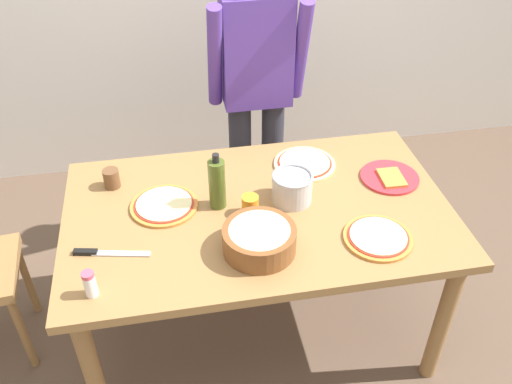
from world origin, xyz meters
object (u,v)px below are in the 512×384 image
(pizza_cooked_on_tray, at_px, (378,237))
(cup_orange, at_px, (250,205))
(salt_shaker, at_px, (90,284))
(pizza_second_cooked, at_px, (164,205))
(olive_oil_bottle, at_px, (217,184))
(cup_small_brown, at_px, (112,178))
(dining_table, at_px, (258,225))
(pizza_raw_on_board, at_px, (305,164))
(person_cook, at_px, (257,85))
(steel_pot, at_px, (292,187))
(chef_knife, at_px, (102,253))
(plate_with_slice, at_px, (390,177))
(popcorn_bowl, at_px, (259,237))

(pizza_cooked_on_tray, relative_size, cup_orange, 3.18)
(salt_shaker, bearing_deg, cup_orange, 28.45)
(pizza_cooked_on_tray, height_order, pizza_second_cooked, same)
(olive_oil_bottle, relative_size, cup_small_brown, 3.01)
(dining_table, bearing_deg, cup_orange, -148.89)
(pizza_raw_on_board, height_order, pizza_cooked_on_tray, same)
(person_cook, relative_size, salt_shaker, 15.28)
(steel_pot, height_order, chef_knife, steel_pot)
(pizza_second_cooked, bearing_deg, person_cook, 52.41)
(dining_table, relative_size, olive_oil_bottle, 6.25)
(plate_with_slice, xyz_separation_m, salt_shaker, (-1.27, -0.46, 0.04))
(pizza_raw_on_board, distance_m, salt_shaker, 1.12)
(olive_oil_bottle, height_order, steel_pot, olive_oil_bottle)
(popcorn_bowl, bearing_deg, pizza_cooked_on_tray, -3.42)
(person_cook, relative_size, chef_knife, 5.61)
(pizza_raw_on_board, distance_m, cup_orange, 0.43)
(steel_pot, bearing_deg, cup_orange, -163.20)
(pizza_raw_on_board, height_order, salt_shaker, salt_shaker)
(person_cook, height_order, pizza_second_cooked, person_cook)
(olive_oil_bottle, height_order, salt_shaker, olive_oil_bottle)
(dining_table, xyz_separation_m, popcorn_bowl, (-0.04, -0.24, 0.15))
(chef_knife, bearing_deg, pizza_raw_on_board, 25.60)
(pizza_second_cooked, bearing_deg, dining_table, -12.35)
(pizza_raw_on_board, bearing_deg, dining_table, -134.66)
(olive_oil_bottle, bearing_deg, cup_small_brown, 153.76)
(olive_oil_bottle, bearing_deg, salt_shaker, -140.28)
(person_cook, height_order, cup_small_brown, person_cook)
(plate_with_slice, bearing_deg, chef_knife, -168.30)
(pizza_second_cooked, bearing_deg, steel_pot, -5.35)
(cup_small_brown, distance_m, chef_knife, 0.43)
(person_cook, distance_m, pizza_second_cooked, 0.87)
(popcorn_bowl, relative_size, salt_shaker, 2.64)
(pizza_second_cooked, relative_size, salt_shaker, 2.67)
(chef_knife, bearing_deg, pizza_second_cooked, 44.66)
(person_cook, xyz_separation_m, pizza_second_cooked, (-0.52, -0.67, -0.17))
(dining_table, xyz_separation_m, person_cook, (0.13, 0.76, 0.27))
(steel_pot, bearing_deg, chef_knife, -166.17)
(pizza_raw_on_board, xyz_separation_m, chef_knife, (-0.90, -0.43, -0.00))
(pizza_cooked_on_tray, bearing_deg, salt_shaker, -175.27)
(cup_orange, bearing_deg, dining_table, 31.11)
(dining_table, xyz_separation_m, pizza_raw_on_board, (0.27, 0.27, 0.10))
(plate_with_slice, height_order, popcorn_bowl, popcorn_bowl)
(pizza_second_cooked, height_order, steel_pot, steel_pot)
(plate_with_slice, relative_size, cup_orange, 3.06)
(pizza_cooked_on_tray, relative_size, cup_small_brown, 3.18)
(dining_table, height_order, plate_with_slice, plate_with_slice)
(olive_oil_bottle, bearing_deg, cup_orange, -31.69)
(person_cook, xyz_separation_m, pizza_raw_on_board, (0.14, -0.48, -0.17))
(pizza_raw_on_board, bearing_deg, steel_pot, -116.49)
(olive_oil_bottle, xyz_separation_m, cup_orange, (0.12, -0.08, -0.07))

